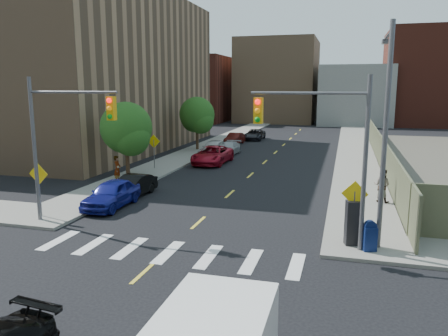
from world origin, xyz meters
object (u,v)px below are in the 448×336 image
Objects in this scene: payphone at (352,223)px; parked_car_blue at (112,194)px; parked_car_maroon at (235,139)px; pedestrian_west at (117,169)px; pedestrian_east at (382,186)px; parked_car_silver at (229,148)px; mailbox at (370,236)px; parked_car_red at (212,155)px; parked_car_grey at (254,135)px; parked_car_white at (214,148)px; parked_car_black at (132,186)px.

parked_car_blue is at bearing 152.75° from payphone.
parked_car_maroon is 22.45m from pedestrian_west.
pedestrian_east reaches higher than pedestrian_west.
mailbox reaches higher than parked_car_silver.
parked_car_blue is 15.03m from pedestrian_east.
pedestrian_east reaches higher than parked_car_silver.
payphone is 17.15m from pedestrian_west.
payphone is at bearing 124.74° from mailbox.
payphone is (12.67, -30.32, 0.43)m from parked_car_maroon.
parked_car_red reaches higher than parked_car_blue.
parked_car_maroon is at bearing 98.26° from payphone.
parked_car_blue is 32.38m from parked_car_grey.
parked_car_silver is 2.25× the size of pedestrian_east.
parked_car_grey is at bearing -18.98° from pedestrian_west.
parked_car_maroon is (-1.30, 12.84, -0.11)m from parked_car_red.
parked_car_grey reaches higher than parked_car_silver.
parked_car_silver is at bearing -27.87° from pedestrian_east.
parked_car_blue is 2.33× the size of pedestrian_east.
pedestrian_east is at bearing 64.86° from mailbox.
parked_car_white reaches higher than parked_car_maroon.
parked_car_silver is at bearing 99.24° from mailbox.
pedestrian_east is at bearing 17.02° from parked_car_blue.
parked_car_maroon is 0.85× the size of parked_car_grey.
pedestrian_west is at bearing 137.72° from payphone.
parked_car_red is (1.30, 12.17, 0.11)m from parked_car_black.
parked_car_white is at bearing -22.61° from pedestrian_east.
parked_car_blue is 19.97m from parked_car_silver.
pedestrian_east is at bearing -65.33° from parked_car_grey.
parked_car_white is 9.08m from parked_car_maroon.
parked_car_red reaches higher than parked_car_grey.
parked_car_white is at bearing 102.96° from mailbox.
parked_car_black is 14.55m from mailbox.
pedestrian_west is at bearing -98.34° from parked_car_grey.
parked_car_blue reaches higher than parked_car_grey.
parked_car_grey is at bearing 91.26° from parked_car_red.
parked_car_white is 2.53× the size of pedestrian_west.
mailbox is (12.04, -23.32, 0.13)m from parked_car_silver.
parked_car_silver is at bearing 85.65° from parked_car_blue.
parked_car_maroon is at bearing 94.14° from parked_car_black.
parked_car_black is at bearing 138.37° from mailbox.
payphone is 0.98× the size of pedestrian_east.
pedestrian_east is at bearing -53.18° from parked_car_maroon.
pedestrian_west reaches higher than mailbox.
parked_car_blue is at bearing -92.04° from parked_car_silver.
pedestrian_west is at bearing 133.65° from mailbox.
pedestrian_east reaches higher than parked_car_white.
mailbox is 0.67× the size of payphone.
parked_car_red is 10.20m from pedestrian_west.
parked_car_black reaches higher than parked_car_silver.
mailbox is at bearing 104.79° from pedestrian_east.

